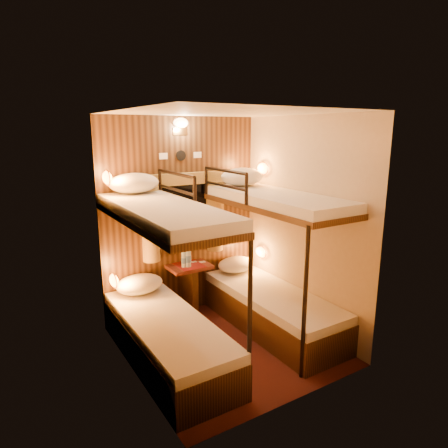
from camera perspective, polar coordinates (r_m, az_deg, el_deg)
floor at (r=4.45m, az=0.39°, el=-16.96°), size 2.10×2.10×0.00m
ceiling at (r=3.85m, az=0.45°, el=15.68°), size 2.10×2.10×0.00m
wall_back at (r=4.88m, az=-6.15°, el=0.89°), size 2.40×0.00×2.40m
wall_front at (r=3.18m, az=10.57°, el=-6.02°), size 2.40×0.00×2.40m
wall_left at (r=3.57m, az=-13.34°, el=-3.99°), size 0.00×2.40×2.40m
wall_right at (r=4.57m, az=11.10°, el=-0.11°), size 0.00×2.40×2.40m
back_panel at (r=4.86m, az=-6.07°, el=0.86°), size 2.00×0.03×2.40m
bunk_left at (r=3.98m, az=-8.26°, el=-11.86°), size 0.72×1.90×1.82m
bunk_right at (r=4.59m, az=6.88°, el=-8.28°), size 0.72×1.90×1.82m
window at (r=4.84m, az=-5.91°, el=0.57°), size 1.00×0.12×0.79m
curtains at (r=4.79m, az=-5.76°, el=1.47°), size 1.10×0.22×1.00m
back_fixtures at (r=4.72m, az=-6.19°, el=13.28°), size 0.54×0.09×0.48m
reading_lamps at (r=4.56m, az=-4.25°, el=0.59°), size 2.00×0.20×1.25m
table at (r=4.93m, az=-4.90°, el=-8.48°), size 0.50×0.34×0.66m
bottle_left at (r=4.76m, az=-5.74°, el=-5.06°), size 0.06×0.06×0.22m
bottle_right at (r=4.76m, az=-5.18°, el=-4.80°), size 0.08×0.08×0.27m
sachet_a at (r=4.95m, az=-3.11°, el=-5.42°), size 0.08×0.06×0.01m
sachet_b at (r=4.96m, az=-4.32°, el=-5.43°), size 0.08×0.06×0.01m
pillow_lower_left at (r=4.61m, az=-11.98°, el=-8.39°), size 0.53×0.38×0.21m
pillow_lower_right at (r=5.16m, az=1.72°, el=-5.79°), size 0.49×0.35×0.19m
pillow_upper_left at (r=4.34m, az=-12.75°, el=5.73°), size 0.54×0.39×0.21m
pillow_upper_right at (r=4.81m, az=2.58°, el=6.77°), size 0.55×0.39×0.21m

